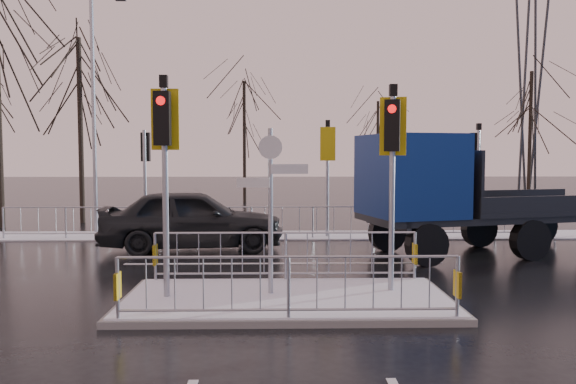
{
  "coord_description": "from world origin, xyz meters",
  "views": [
    {
      "loc": [
        -0.2,
        -10.15,
        2.73
      ],
      "look_at": [
        0.1,
        3.87,
        1.8
      ],
      "focal_mm": 35.0,
      "sensor_mm": 36.0,
      "label": 1
    }
  ],
  "objects_px": {
    "traffic_island": "(286,282)",
    "flatbed_truck": "(444,192)",
    "street_lamp_left": "(96,104)",
    "car_far_lane": "(192,219)"
  },
  "relations": [
    {
      "from": "traffic_island",
      "to": "flatbed_truck",
      "type": "bearing_deg",
      "value": 47.68
    },
    {
      "from": "flatbed_truck",
      "to": "car_far_lane",
      "type": "bearing_deg",
      "value": 170.24
    },
    {
      "from": "street_lamp_left",
      "to": "car_far_lane",
      "type": "bearing_deg",
      "value": -42.95
    },
    {
      "from": "traffic_island",
      "to": "car_far_lane",
      "type": "relative_size",
      "value": 1.15
    },
    {
      "from": "car_far_lane",
      "to": "street_lamp_left",
      "type": "bearing_deg",
      "value": 40.11
    },
    {
      "from": "flatbed_truck",
      "to": "street_lamp_left",
      "type": "height_order",
      "value": "street_lamp_left"
    },
    {
      "from": "car_far_lane",
      "to": "street_lamp_left",
      "type": "xyz_separation_m",
      "value": [
        -3.83,
        3.56,
        3.61
      ]
    },
    {
      "from": "car_far_lane",
      "to": "street_lamp_left",
      "type": "relative_size",
      "value": 0.63
    },
    {
      "from": "traffic_island",
      "to": "flatbed_truck",
      "type": "distance_m",
      "value": 6.55
    },
    {
      "from": "flatbed_truck",
      "to": "street_lamp_left",
      "type": "relative_size",
      "value": 0.91
    }
  ]
}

